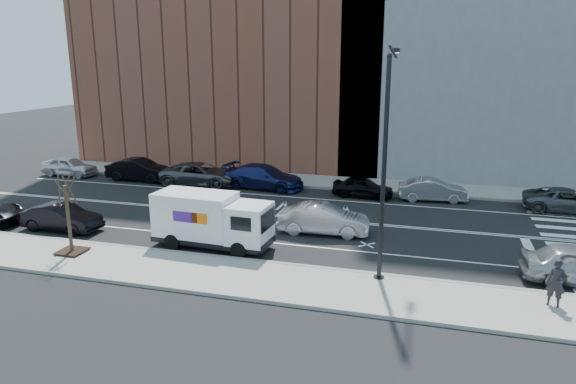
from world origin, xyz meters
The scene contains 22 objects.
ground centered at (0.00, 0.00, 0.00)m, with size 120.00×120.00×0.00m, color black.
sidewalk_near centered at (0.00, -8.80, 0.07)m, with size 44.00×3.60×0.15m, color gray.
sidewalk_far centered at (0.00, 8.80, 0.07)m, with size 44.00×3.60×0.15m, color gray.
curb_near centered at (0.00, -7.00, 0.08)m, with size 44.00×0.25×0.17m, color gray.
curb_far centered at (0.00, 7.00, 0.08)m, with size 44.00×0.25×0.17m, color gray.
crosswalk centered at (16.00, 0.00, 0.00)m, with size 3.00×14.00×0.01m, color white, non-canonical shape.
road_markings centered at (0.00, 0.00, 0.00)m, with size 40.00×8.60×0.01m, color white, non-canonical shape.
bldg_brick centered at (-8.00, 15.60, 11.00)m, with size 26.00×10.00×22.00m, color brown.
bldg_concrete centered at (12.00, 15.60, 13.00)m, with size 20.00×10.00×26.00m, color slate.
streetlight centered at (7.00, -6.91, 5.08)m, with size 0.44×4.02×9.34m.
street_tree centered at (-7.00, -8.40, 1.45)m, with size 1.20×1.20×3.75m.
fedex_van centered at (-1.19, -5.60, 1.38)m, with size 5.87×2.31×2.63m.
far_parked_a centered at (-18.22, 5.81, 0.74)m, with size 1.76×4.37×1.49m, color silver.
far_parked_b centered at (-12.08, 5.83, 0.82)m, with size 1.73×4.97×1.64m, color black.
far_parked_c centered at (-7.12, 5.79, 0.79)m, with size 2.63×5.71×1.59m, color #4A4D51.
far_parked_d centered at (-2.40, 6.08, 0.83)m, with size 2.32×5.71×1.66m, color navy.
far_parked_e centered at (4.60, 5.56, 0.67)m, with size 1.59×3.94×1.34m, color black.
far_parked_f centered at (9.01, 5.92, 0.71)m, with size 1.50×4.30×1.42m, color #A2A2A7.
far_parked_g centered at (16.80, 5.54, 0.70)m, with size 2.31×5.01×1.39m, color #494B51.
driving_sedan centered at (3.58, -2.21, 0.78)m, with size 1.65×4.72×1.56m, color silver.
near_parked_rear_a centered at (-9.87, -5.47, 0.71)m, with size 1.50×4.30×1.42m, color black.
pedestrian centered at (13.37, -8.18, 1.05)m, with size 0.66×0.43×1.80m, color black.
Camera 1 is at (8.67, -27.16, 8.87)m, focal length 32.00 mm.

